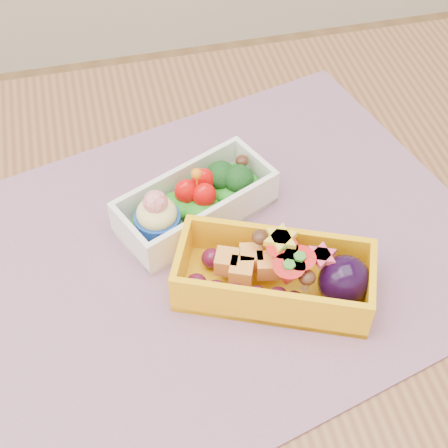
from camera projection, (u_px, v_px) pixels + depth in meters
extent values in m
cube|color=brown|center=(235.00, 289.00, 0.71)|extent=(1.20, 0.80, 0.04)
cube|color=#A3718A|center=(218.00, 252.00, 0.72)|extent=(0.65, 0.56, 0.00)
cube|color=white|center=(196.00, 202.00, 0.73)|extent=(0.19, 0.14, 0.05)
ellipsoid|color=green|center=(196.00, 207.00, 0.74)|extent=(0.17, 0.13, 0.02)
cylinder|color=#153F9E|center=(158.00, 226.00, 0.71)|extent=(0.05, 0.05, 0.03)
sphere|color=red|center=(155.00, 202.00, 0.68)|extent=(0.03, 0.03, 0.03)
ellipsoid|color=red|center=(186.00, 192.00, 0.72)|extent=(0.03, 0.02, 0.03)
ellipsoid|color=red|center=(204.00, 196.00, 0.72)|extent=(0.03, 0.02, 0.03)
ellipsoid|color=red|center=(203.00, 181.00, 0.73)|extent=(0.03, 0.02, 0.03)
sphere|color=orange|center=(197.00, 174.00, 0.70)|extent=(0.01, 0.01, 0.01)
ellipsoid|color=black|center=(220.00, 175.00, 0.74)|extent=(0.03, 0.03, 0.03)
ellipsoid|color=black|center=(238.00, 179.00, 0.74)|extent=(0.03, 0.03, 0.03)
ellipsoid|color=#3F2111|center=(242.00, 161.00, 0.75)|extent=(0.02, 0.02, 0.01)
cube|color=#FFB20D|center=(274.00, 275.00, 0.66)|extent=(0.21, 0.16, 0.05)
ellipsoid|color=#510F29|center=(233.00, 279.00, 0.67)|extent=(0.11, 0.09, 0.02)
cube|color=orange|center=(246.00, 263.00, 0.66)|extent=(0.06, 0.06, 0.02)
cone|color=red|center=(281.00, 256.00, 0.66)|extent=(0.04, 0.04, 0.03)
cone|color=red|center=(298.00, 268.00, 0.65)|extent=(0.04, 0.04, 0.03)
cone|color=red|center=(288.00, 276.00, 0.64)|extent=(0.04, 0.04, 0.03)
cylinder|color=yellow|center=(281.00, 239.00, 0.65)|extent=(0.04, 0.04, 0.01)
cylinder|color=#E53F5B|center=(322.00, 256.00, 0.64)|extent=(0.03, 0.03, 0.01)
ellipsoid|color=#3F2111|center=(259.00, 249.00, 0.67)|extent=(0.02, 0.02, 0.01)
ellipsoid|color=#3F2111|center=(306.00, 283.00, 0.64)|extent=(0.02, 0.02, 0.01)
ellipsoid|color=black|center=(344.00, 281.00, 0.65)|extent=(0.05, 0.05, 0.05)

